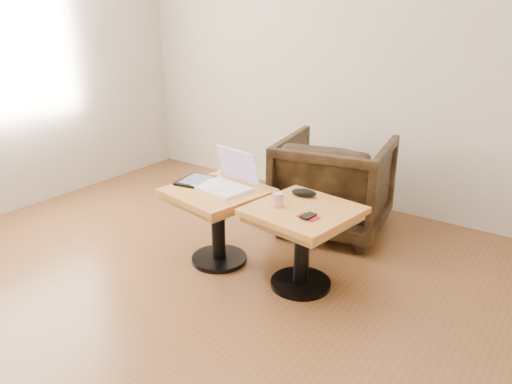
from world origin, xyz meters
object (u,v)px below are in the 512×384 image
Objects in this scene: side_table_right at (303,228)px; armchair at (334,184)px; striped_cup at (278,200)px; laptop at (227,180)px; side_table_left at (218,208)px.

side_table_right is 0.94m from armchair.
armchair is at bearing 95.79° from striped_cup.
laptop is (-0.61, 0.02, 0.19)m from side_table_right.
striped_cup is at bearing 7.83° from side_table_left.
side_table_right is at bearing 94.71° from armchair.
armchair is at bearing 76.16° from laptop.
side_table_left is 0.64m from side_table_right.
armchair is (0.40, 0.95, -0.03)m from side_table_left.
armchair is (-0.10, 0.98, -0.21)m from striped_cup.
laptop is 0.48m from striped_cup.
side_table_right is at bearing 25.94° from striped_cup.
laptop is (0.03, 0.07, 0.19)m from side_table_left.
laptop is 0.98m from armchair.
side_table_right is at bearing 6.86° from laptop.
side_table_right is at bearing 14.55° from side_table_left.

